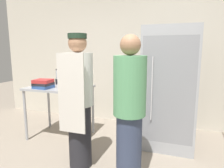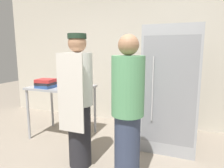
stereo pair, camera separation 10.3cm
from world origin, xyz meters
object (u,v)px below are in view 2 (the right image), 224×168
Objects in this scene: blender_pitcher at (62,77)px; person_customer at (128,111)px; binder_stack at (46,83)px; donut_box at (70,83)px; refrigerator at (171,89)px; person_baker at (79,100)px.

blender_pitcher is 0.17× the size of person_customer.
blender_pitcher is 0.95× the size of binder_stack.
donut_box is 0.40m from binder_stack.
binder_stack is at bearing 158.72° from person_customer.
binder_stack is at bearing -92.95° from blender_pitcher.
blender_pitcher is 0.43m from binder_stack.
refrigerator is at bearing 6.83° from donut_box.
person_baker is (0.90, -0.49, -0.08)m from binder_stack.
person_baker is (0.88, -0.92, -0.13)m from blender_pitcher.
person_baker is 0.69m from person_customer.
person_customer is at bearing -21.28° from binder_stack.
person_baker reaches higher than donut_box.
refrigerator reaches higher than person_baker.
donut_box is 1.01× the size of binder_stack.
blender_pitcher is 1.88m from person_customer.
person_customer is at bearing -108.25° from refrigerator.
donut_box is 0.18× the size of person_customer.
donut_box is 0.33m from blender_pitcher.
refrigerator is 1.65m from donut_box.
person_baker reaches higher than person_customer.
refrigerator is 1.09× the size of person_baker.
donut_box is 1.05× the size of blender_pitcher.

